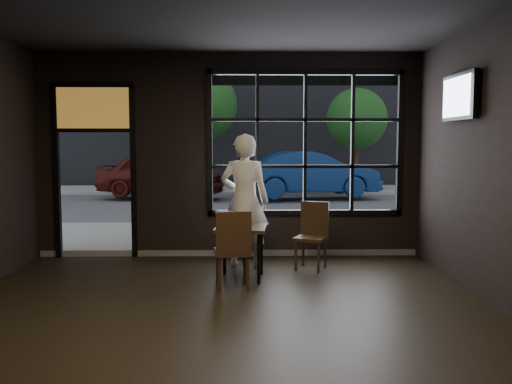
{
  "coord_description": "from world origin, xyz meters",
  "views": [
    {
      "loc": [
        0.25,
        -5.03,
        1.82
      ],
      "look_at": [
        0.4,
        2.2,
        1.15
      ],
      "focal_mm": 38.0,
      "sensor_mm": 36.0,
      "label": 1
    }
  ],
  "objects_px": {
    "chair_near": "(232,249)",
    "navy_car": "(310,174)",
    "man": "(245,201)",
    "cafe_table": "(241,253)"
  },
  "relations": [
    {
      "from": "man",
      "to": "navy_car",
      "type": "xyz_separation_m",
      "value": [
        2.05,
        9.21,
        -0.15
      ]
    },
    {
      "from": "man",
      "to": "navy_car",
      "type": "bearing_deg",
      "value": -91.93
    },
    {
      "from": "navy_car",
      "to": "man",
      "type": "bearing_deg",
      "value": 157.07
    },
    {
      "from": "navy_car",
      "to": "chair_near",
      "type": "bearing_deg",
      "value": 157.65
    },
    {
      "from": "cafe_table",
      "to": "navy_car",
      "type": "xyz_separation_m",
      "value": [
        2.1,
        9.93,
        0.46
      ]
    },
    {
      "from": "cafe_table",
      "to": "chair_near",
      "type": "xyz_separation_m",
      "value": [
        -0.1,
        -0.47,
        0.14
      ]
    },
    {
      "from": "chair_near",
      "to": "navy_car",
      "type": "height_order",
      "value": "navy_car"
    },
    {
      "from": "cafe_table",
      "to": "chair_near",
      "type": "relative_size",
      "value": 0.72
    },
    {
      "from": "cafe_table",
      "to": "navy_car",
      "type": "distance_m",
      "value": 10.16
    },
    {
      "from": "chair_near",
      "to": "navy_car",
      "type": "distance_m",
      "value": 10.64
    }
  ]
}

